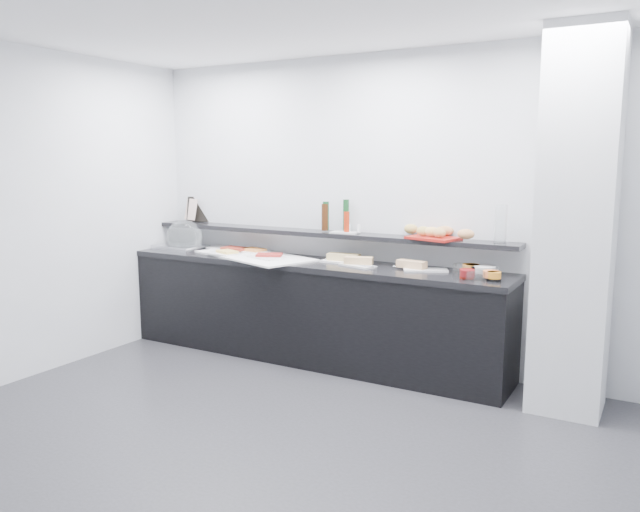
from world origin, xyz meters
The scene contains 56 objects.
ground centered at (0.00, 0.00, 0.00)m, with size 5.00×5.00×0.00m, color #2D2D30.
back_wall centered at (0.00, 2.00, 1.35)m, with size 5.00×0.02×2.70m, color silver.
column centered at (1.50, 1.65, 1.35)m, with size 0.50×0.50×2.70m, color silver.
buffet_cabinet centered at (-0.70, 1.70, 0.42)m, with size 3.60×0.60×0.85m, color black.
counter_top centered at (-0.70, 1.70, 0.88)m, with size 3.62×0.62×0.05m, color black.
wall_shelf centered at (-0.70, 1.88, 1.13)m, with size 3.60×0.25×0.04m, color black.
cloche_base centered at (-2.22, 1.72, 0.92)m, with size 0.51×0.34×0.04m, color silver.
cloche_dome centered at (-2.16, 1.71, 1.03)m, with size 0.38×0.25×0.34m, color white.
linen_runner centered at (-1.28, 1.67, 0.91)m, with size 1.20×0.57×0.01m, color white.
platter_meat_a centered at (-1.79, 1.84, 0.92)m, with size 0.28×0.19×0.01m, color silver.
food_meat_a centered at (-1.58, 1.79, 0.94)m, with size 0.25×0.16×0.02m, color maroon.
platter_salmon centered at (-1.37, 1.80, 0.92)m, with size 0.27×0.18×0.01m, color white.
food_salmon centered at (-1.39, 1.81, 0.94)m, with size 0.23×0.15×0.02m, color orange.
platter_cheese centered at (-1.57, 1.56, 0.92)m, with size 0.30×0.20×0.01m, color white.
food_cheese centered at (-1.52, 1.58, 0.94)m, with size 0.20×0.13×0.02m, color #F6CB5F.
platter_meat_b centered at (-1.07, 1.58, 0.92)m, with size 0.34×0.23×0.01m, color white.
food_meat_b centered at (-1.07, 1.61, 0.94)m, with size 0.23×0.14×0.02m, color maroon.
sandwich_plate_left centered at (-0.43, 1.77, 0.91)m, with size 0.33×0.14×0.01m, color white.
sandwich_food_left centered at (-0.41, 1.81, 0.94)m, with size 0.28×0.11×0.06m, color tan.
tongs_left centered at (-0.50, 1.75, 0.92)m, with size 0.01×0.01×0.16m, color silver.
sandwich_plate_mid centered at (-0.21, 1.67, 0.91)m, with size 0.32×0.14×0.01m, color silver.
sandwich_food_mid centered at (-0.22, 1.71, 0.94)m, with size 0.24×0.09×0.06m, color tan.
tongs_mid centered at (-0.08, 1.62, 0.92)m, with size 0.01×0.01×0.16m, color silver.
sandwich_plate_right centered at (0.37, 1.75, 0.91)m, with size 0.36×0.15×0.01m, color silver.
sandwich_food_right centered at (0.25, 1.75, 0.94)m, with size 0.24×0.09×0.06m, color tan.
tongs_right centered at (0.17, 1.74, 0.92)m, with size 0.01×0.01×0.16m, color #ABAEB2.
bowl_glass_fruit centered at (0.66, 1.80, 0.94)m, with size 0.17×0.17×0.07m, color silver.
fill_glass_fruit centered at (0.72, 1.83, 0.95)m, with size 0.13×0.13×0.05m, color orange.
bowl_black_jam centered at (0.79, 1.80, 0.94)m, with size 0.13×0.13×0.07m, color black.
fill_black_jam centered at (0.73, 1.82, 0.95)m, with size 0.11×0.11×0.05m, color #570E0C.
bowl_glass_cream centered at (0.86, 1.76, 0.94)m, with size 0.19×0.19×0.07m, color white.
fill_glass_cream centered at (0.84, 1.79, 0.95)m, with size 0.17×0.17×0.05m, color white.
bowl_red_jam centered at (0.75, 1.60, 0.94)m, with size 0.11×0.11×0.07m, color maroon.
fill_red_jam centered at (0.76, 1.57, 0.95)m, with size 0.11×0.11×0.05m, color #600D10.
bowl_glass_salmon centered at (0.83, 1.57, 0.94)m, with size 0.15×0.15×0.07m, color silver.
fill_glass_salmon centered at (0.93, 1.62, 0.95)m, with size 0.12×0.12×0.05m, color orange.
bowl_black_fruit centered at (0.96, 1.60, 0.94)m, with size 0.10×0.10×0.07m, color black.
fill_black_fruit centered at (0.96, 1.59, 0.95)m, with size 0.10×0.10×0.05m, color orange.
framed_print centered at (-2.21, 2.00, 1.28)m, with size 0.25×0.02×0.26m, color black.
print_art centered at (-2.27, 1.95, 1.28)m, with size 0.18×0.00×0.22m, color beige.
condiment_tray centered at (-0.43, 1.87, 1.16)m, with size 0.24×0.15×0.01m, color silver.
bottle_green_a centered at (-0.63, 1.88, 1.29)m, with size 0.06×0.06×0.26m, color #103C1D.
bottle_brown centered at (-0.64, 1.87, 1.28)m, with size 0.06×0.06×0.24m, color #351909.
bottle_green_b centered at (-0.46, 1.94, 1.30)m, with size 0.05×0.05×0.28m, color #103C1A.
bottle_hot centered at (-0.41, 1.86, 1.25)m, with size 0.05×0.05×0.18m, color #A1230B.
shaker_salt centered at (-0.30, 1.88, 1.20)m, with size 0.03×0.03×0.07m, color white.
shaker_pepper centered at (-0.41, 1.90, 1.20)m, with size 0.03×0.03×0.07m, color white.
bread_tray centered at (0.39, 1.85, 1.16)m, with size 0.39×0.28×0.02m, color maroon.
bread_roll_nw centered at (0.15, 1.96, 1.21)m, with size 0.12×0.08×0.08m, color #B59545.
bread_roll_n centered at (0.45, 1.96, 1.21)m, with size 0.15×0.10×0.08m, color #B57945.
bread_roll_ne centered at (0.45, 1.96, 1.21)m, with size 0.13×0.08×0.08m, color #C9814C.
bread_roll_sw centered at (0.38, 1.84, 1.21)m, with size 0.13×0.08×0.08m, color tan.
bread_roll_s centered at (0.46, 1.80, 1.21)m, with size 0.12×0.08×0.08m, color #B48344.
bread_roll_se centered at (0.67, 1.82, 1.21)m, with size 0.13×0.09×0.08m, color #C5824B.
bread_roll_midw centered at (0.31, 1.85, 1.21)m, with size 0.12×0.08×0.08m, color #B09243.
carafe centered at (0.93, 1.87, 1.30)m, with size 0.10×0.10×0.30m, color silver.
Camera 1 is at (2.08, -3.01, 1.81)m, focal length 35.00 mm.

